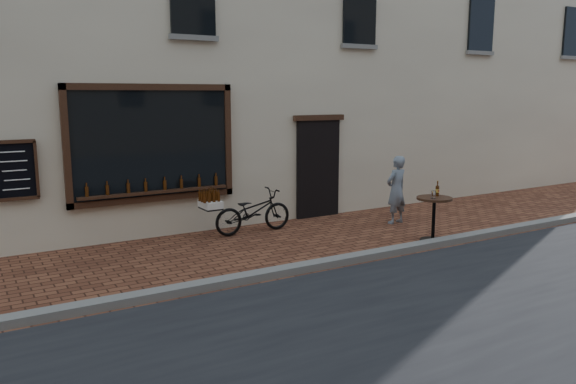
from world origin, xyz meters
TOP-DOWN VIEW (x-y plane):
  - ground at (0.00, 0.00)m, footprint 90.00×90.00m
  - kerb at (0.00, 0.20)m, footprint 90.00×0.25m
  - shop_building at (0.00, 6.50)m, footprint 28.00×6.20m
  - cargo_bicycle at (-0.11, 2.85)m, footprint 1.99×0.61m
  - bistro_table at (2.58, 0.49)m, footprint 0.67×0.67m
  - pedestrian at (2.98, 2.02)m, footprint 0.59×0.43m

SIDE VIEW (x-z plane):
  - ground at x=0.00m, z-range 0.00..0.00m
  - kerb at x=0.00m, z-range 0.00..0.12m
  - cargo_bicycle at x=-0.11m, z-range -0.02..0.92m
  - bistro_table at x=2.58m, z-range 0.04..1.18m
  - pedestrian at x=2.98m, z-range 0.00..1.48m
  - shop_building at x=0.00m, z-range 0.00..10.00m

